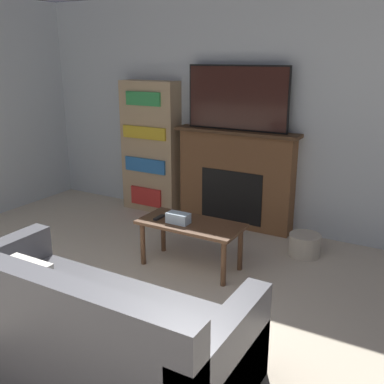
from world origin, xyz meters
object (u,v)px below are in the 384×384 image
(coffee_table, at_px, (191,229))
(fireplace, at_px, (235,178))
(bookshelf, at_px, (151,148))
(storage_basket, at_px, (305,245))
(couch, at_px, (87,331))
(tv, at_px, (237,98))

(coffee_table, bearing_deg, fireplace, 95.32)
(bookshelf, bearing_deg, fireplace, 1.05)
(fireplace, relative_size, bookshelf, 0.89)
(bookshelf, distance_m, storage_basket, 2.38)
(coffee_table, bearing_deg, couch, -83.96)
(couch, bearing_deg, bookshelf, 117.51)
(tv, distance_m, storage_basket, 1.80)
(couch, distance_m, coffee_table, 1.65)
(fireplace, distance_m, storage_basket, 1.20)
(fireplace, height_order, couch, fireplace)
(coffee_table, relative_size, storage_basket, 3.08)
(fireplace, xyz_separation_m, tv, (-0.00, -0.02, 0.95))
(tv, bearing_deg, storage_basket, -22.91)
(fireplace, height_order, tv, tv)
(couch, height_order, coffee_table, couch)
(coffee_table, xyz_separation_m, bookshelf, (-1.33, 1.25, 0.45))
(couch, xyz_separation_m, storage_basket, (0.72, 2.46, -0.17))
(fireplace, xyz_separation_m, storage_basket, (1.01, -0.45, -0.48))
(fireplace, height_order, storage_basket, fireplace)
(tv, bearing_deg, fireplace, 90.00)
(coffee_table, height_order, bookshelf, bookshelf)
(tv, xyz_separation_m, bookshelf, (-1.21, -0.00, -0.69))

